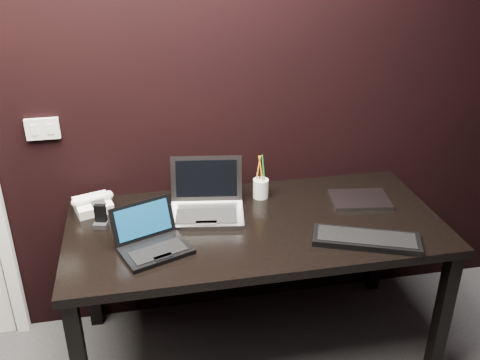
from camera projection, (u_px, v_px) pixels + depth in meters
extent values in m
plane|color=black|center=(175.00, 82.00, 2.49)|extent=(4.00, 0.00, 4.00)
cube|color=silver|center=(43.00, 129.00, 2.45)|extent=(0.15, 0.02, 0.10)
cube|color=silver|center=(34.00, 130.00, 2.43)|extent=(0.03, 0.01, 0.05)
cube|color=silver|center=(50.00, 129.00, 2.45)|extent=(0.03, 0.01, 0.05)
cube|color=black|center=(256.00, 226.00, 2.44)|extent=(1.70, 0.80, 0.04)
cube|color=black|center=(442.00, 317.00, 2.44)|extent=(0.06, 0.06, 0.70)
cube|color=black|center=(90.00, 269.00, 2.78)|extent=(0.06, 0.06, 0.70)
cube|color=black|center=(377.00, 237.00, 3.06)|extent=(0.06, 0.06, 0.70)
cube|color=black|center=(156.00, 251.00, 2.21)|extent=(0.33, 0.28, 0.02)
cube|color=black|center=(158.00, 251.00, 2.19)|extent=(0.25, 0.18, 0.00)
cube|color=black|center=(163.00, 257.00, 2.15)|extent=(0.08, 0.06, 0.00)
cube|color=black|center=(143.00, 220.00, 2.27)|extent=(0.28, 0.15, 0.16)
cube|color=navy|center=(143.00, 220.00, 2.26)|extent=(0.24, 0.13, 0.13)
cube|color=#99999E|center=(207.00, 215.00, 2.47)|extent=(0.37, 0.29, 0.02)
cube|color=black|center=(206.00, 216.00, 2.44)|extent=(0.30, 0.18, 0.00)
cube|color=gray|center=(206.00, 223.00, 2.38)|extent=(0.10, 0.05, 0.00)
cube|color=gray|center=(206.00, 178.00, 2.56)|extent=(0.35, 0.12, 0.21)
cube|color=black|center=(206.00, 179.00, 2.55)|extent=(0.30, 0.09, 0.17)
cube|color=black|center=(366.00, 239.00, 2.28)|extent=(0.48, 0.31, 0.03)
cube|color=black|center=(367.00, 237.00, 2.28)|extent=(0.43, 0.27, 0.00)
cube|color=#95969B|center=(360.00, 200.00, 2.62)|extent=(0.31, 0.24, 0.02)
cube|color=white|center=(93.00, 206.00, 2.52)|extent=(0.20, 0.19, 0.07)
cylinder|color=white|center=(93.00, 199.00, 2.50)|extent=(0.16, 0.08, 0.03)
sphere|color=white|center=(76.00, 203.00, 2.47)|extent=(0.06, 0.06, 0.04)
sphere|color=silver|center=(109.00, 195.00, 2.53)|extent=(0.06, 0.06, 0.04)
cube|color=black|center=(98.00, 203.00, 2.49)|extent=(0.07, 0.06, 0.01)
cube|color=black|center=(101.00, 215.00, 2.39)|extent=(0.05, 0.04, 0.10)
cube|color=black|center=(101.00, 225.00, 2.40)|extent=(0.07, 0.06, 0.02)
cylinder|color=silver|center=(261.00, 188.00, 2.64)|extent=(0.10, 0.10, 0.10)
cylinder|color=orange|center=(258.00, 169.00, 2.59)|extent=(0.02, 0.02, 0.14)
cylinder|color=#23812A|center=(263.00, 169.00, 2.59)|extent=(0.02, 0.02, 0.14)
cylinder|color=black|center=(261.00, 168.00, 2.60)|extent=(0.01, 0.01, 0.14)
cylinder|color=orange|center=(261.00, 170.00, 2.58)|extent=(0.03, 0.03, 0.14)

